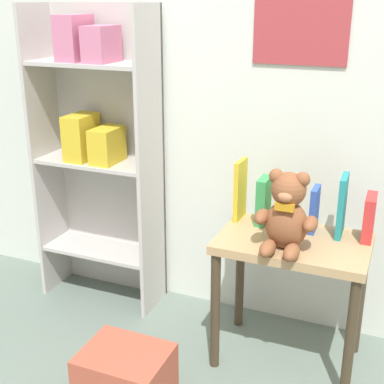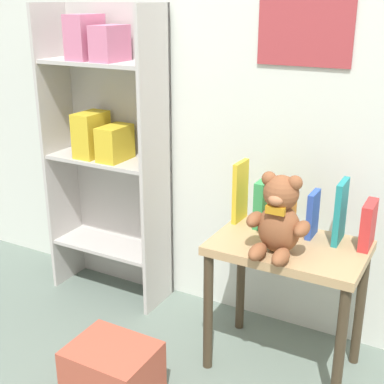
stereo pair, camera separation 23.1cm
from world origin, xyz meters
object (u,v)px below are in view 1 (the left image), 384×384
bookshelf_side (99,141)px  book_standing_teal (342,206)px  book_standing_green (263,201)px  book_standing_red (369,217)px  storage_bin (126,379)px  teddy_bear (286,214)px  book_standing_yellow (240,190)px  display_table (292,261)px  book_standing_blue (314,209)px  book_standing_orange (289,204)px

bookshelf_side → book_standing_teal: 1.18m
book_standing_green → book_standing_red: size_ratio=1.11×
book_standing_green → book_standing_teal: 0.32m
storage_bin → teddy_bear: bearing=41.0°
book_standing_teal → book_standing_red: bearing=2.0°
bookshelf_side → book_standing_yellow: (0.74, -0.07, -0.12)m
display_table → book_standing_green: book_standing_green is taller
book_standing_blue → book_standing_red: bearing=1.4°
book_standing_yellow → book_standing_teal: size_ratio=1.05×
bookshelf_side → storage_bin: bearing=-54.2°
book_standing_green → book_standing_orange: book_standing_orange is taller
book_standing_blue → display_table: bearing=-115.5°
bookshelf_side → book_standing_red: (1.28, -0.07, -0.17)m
teddy_bear → book_standing_blue: teddy_bear is taller
book_standing_green → book_standing_blue: book_standing_green is taller
book_standing_teal → storage_bin: (-0.66, -0.63, -0.57)m
book_standing_blue → bookshelf_side: bearing=175.3°
book_standing_blue → book_standing_red: book_standing_blue is taller
storage_bin → bookshelf_side: bearing=125.8°
display_table → book_standing_teal: (0.16, 0.12, 0.23)m
book_standing_yellow → book_standing_red: book_standing_yellow is taller
book_standing_blue → book_standing_red: (0.22, 0.01, -0.00)m
display_table → bookshelf_side: bearing=169.0°
bookshelf_side → book_standing_green: size_ratio=7.23×
display_table → teddy_bear: size_ratio=1.92×
book_standing_teal → display_table: bearing=-145.8°
teddy_bear → book_standing_green: teddy_bear is taller
bookshelf_side → display_table: size_ratio=2.44×
bookshelf_side → display_table: (1.01, -0.20, -0.36)m
display_table → book_standing_yellow: 0.38m
teddy_bear → book_standing_blue: size_ratio=1.65×
bookshelf_side → book_standing_orange: bearing=-4.8°
display_table → book_standing_green: size_ratio=2.96×
book_standing_teal → storage_bin: bearing=-137.5°
display_table → book_standing_green: 0.28m
book_standing_teal → book_standing_green: bearing=178.6°
display_table → book_standing_blue: bearing=64.8°
teddy_bear → book_standing_green: bearing=124.4°
book_standing_teal → book_standing_red: 0.11m
book_standing_red → storage_bin: 1.14m
book_standing_green → book_standing_orange: (0.11, 0.00, 0.00)m
teddy_bear → book_standing_yellow: (-0.25, 0.22, -0.01)m
bookshelf_side → teddy_bear: 1.05m
book_standing_blue → book_standing_teal: 0.11m
book_standing_blue → teddy_bear: bearing=-108.3°
book_standing_orange → storage_bin: size_ratio=0.63×
book_standing_yellow → book_standing_blue: (0.32, -0.01, -0.04)m
book_standing_blue → book_standing_red: 0.22m
book_standing_orange → storage_bin: 0.95m
book_standing_orange → teddy_bear: bearing=-78.6°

